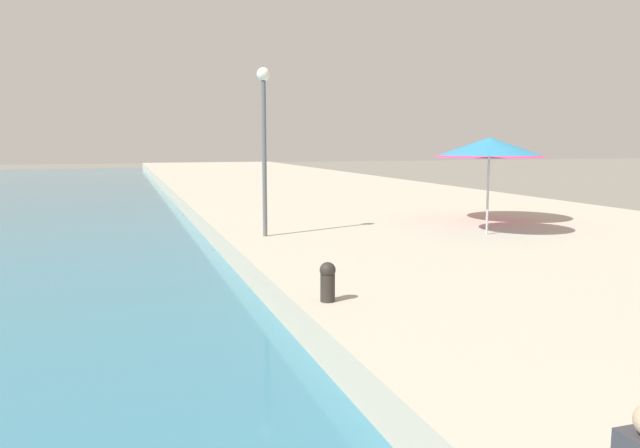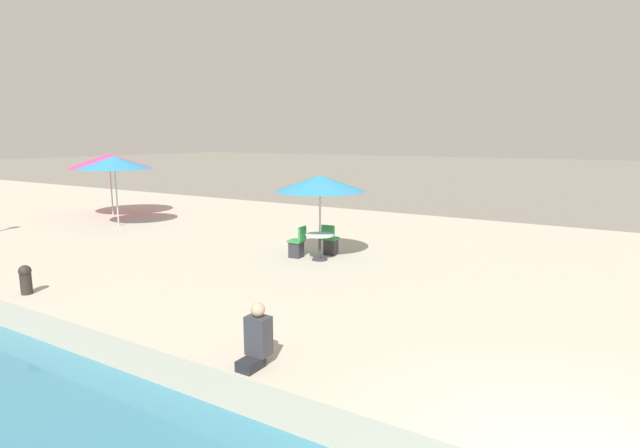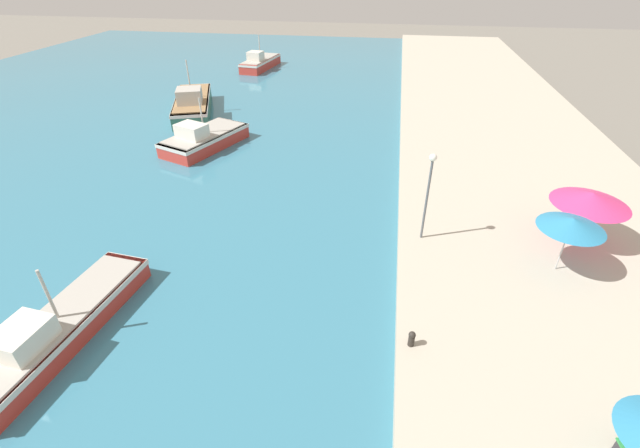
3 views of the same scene
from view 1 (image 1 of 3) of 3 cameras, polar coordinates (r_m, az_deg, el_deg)
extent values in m
cube|color=#BCB29E|center=(36.81, -0.91, 3.00)|extent=(16.00, 90.00, 0.65)
cylinder|color=#B7B7B7|center=(18.00, 15.11, 2.81)|extent=(0.06, 0.06, 2.37)
cone|color=teal|center=(17.94, 15.25, 6.88)|extent=(2.79, 2.79, 0.49)
cylinder|color=#B7B7B7|center=(21.10, 15.09, 3.29)|extent=(0.06, 0.06, 2.24)
cone|color=#E5387A|center=(21.05, 15.21, 6.77)|extent=(3.54, 3.54, 0.62)
cylinder|color=#2D2823|center=(10.19, 0.70, -5.87)|extent=(0.24, 0.24, 0.45)
sphere|color=#2D2823|center=(10.12, 0.71, -4.24)|extent=(0.26, 0.26, 0.26)
cylinder|color=#565B60|center=(17.09, -5.11, 5.87)|extent=(0.12, 0.12, 4.20)
sphere|color=white|center=(17.18, -5.20, 13.50)|extent=(0.36, 0.36, 0.36)
camera|label=2|loc=(3.11, -141.83, 9.41)|focal=28.00mm
camera|label=3|loc=(10.01, 140.56, 70.45)|focal=24.00mm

